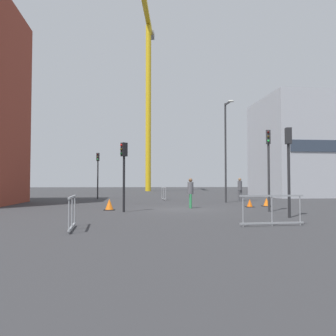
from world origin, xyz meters
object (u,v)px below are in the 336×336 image
Objects in this scene: construction_crane at (148,81)px; traffic_cone_orange at (266,202)px; traffic_cone_striped at (250,203)px; pedestrian_walking at (240,188)px; streetlamp_tall at (226,144)px; traffic_light_island at (124,165)px; pedestrian_waiting at (191,191)px; traffic_light_corner at (98,168)px; traffic_cone_on_verge at (109,205)px; traffic_light_far at (269,157)px; traffic_light_near at (289,157)px.

construction_crane is 40.25m from traffic_cone_orange.
construction_crane is 59.10× the size of traffic_cone_striped.
pedestrian_walking is 5.60m from traffic_cone_orange.
construction_crane is 15.58× the size of pedestrian_walking.
streetlamp_tall is 6.16m from traffic_cone_striped.
traffic_light_island is at bearing -135.37° from pedestrian_walking.
pedestrian_waiting is at bearing -124.95° from streetlamp_tall.
construction_crane is 42.02m from traffic_light_island.
traffic_light_corner reaches higher than traffic_cone_on_verge.
streetlamp_tall is at bearing 109.79° from traffic_cone_orange.
construction_crane reaches higher than traffic_cone_striped.
traffic_cone_on_verge is 1.14× the size of traffic_cone_orange.
traffic_light_far reaches higher than pedestrian_walking.
pedestrian_waiting is at bearing 143.69° from traffic_light_far.
pedestrian_waiting is (-3.64, 2.67, -1.80)m from traffic_light_far.
construction_crane is 8.11× the size of traffic_light_island.
traffic_light_near is at bearing -59.43° from pedestrian_waiting.
traffic_light_corner reaches higher than traffic_cone_striped.
traffic_light_near is at bearing -26.12° from traffic_light_island.
traffic_cone_on_verge is (-0.80, 1.31, -2.12)m from traffic_light_island.
pedestrian_walking reaches higher than pedestrian_waiting.
traffic_light_island is 5.79× the size of traffic_cone_on_verge.
traffic_light_near is at bearing -60.08° from traffic_light_corner.
construction_crane reaches higher than traffic_light_far.
traffic_cone_on_verge is at bearing -81.59° from traffic_light_corner.
streetlamp_tall is 15.32× the size of traffic_cone_striped.
traffic_light_corner is at bearing 138.40° from traffic_cone_orange.
pedestrian_walking is at bearing 45.44° from streetlamp_tall.
traffic_cone_on_verge is 9.83m from traffic_cone_orange.
traffic_light_near is at bearing -91.40° from streetlamp_tall.
streetlamp_tall reaches higher than traffic_cone_on_verge.
construction_crane is at bearing 77.43° from traffic_light_corner.
traffic_cone_striped is (-1.36, -6.13, -0.86)m from pedestrian_walking.
traffic_light_island is 12.58m from pedestrian_walking.
pedestrian_walking is at bearing 81.81° from traffic_light_near.
traffic_cone_striped is at bearing 8.09° from pedestrian_waiting.
traffic_light_island is 4.58m from pedestrian_waiting.
traffic_light_corner is at bearing 148.42° from streetlamp_tall.
traffic_cone_orange is (5.03, 1.12, -0.77)m from pedestrian_waiting.
traffic_light_corner is 12.49m from pedestrian_walking.
traffic_light_near is 2.98m from traffic_light_far.
traffic_light_corner is at bearing 133.33° from traffic_cone_striped.
construction_crane reaches higher than pedestrian_waiting.
traffic_light_far reaches higher than traffic_light_near.
traffic_light_corner is 2.23× the size of pedestrian_walking.
traffic_cone_striped is at bearing -102.51° from pedestrian_walking.
pedestrian_walking is (1.77, 12.28, -1.53)m from traffic_light_near.
construction_crane reaches higher than traffic_light_near.
construction_crane is 34.74m from streetlamp_tall.
traffic_light_far is 4.12m from traffic_cone_striped.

